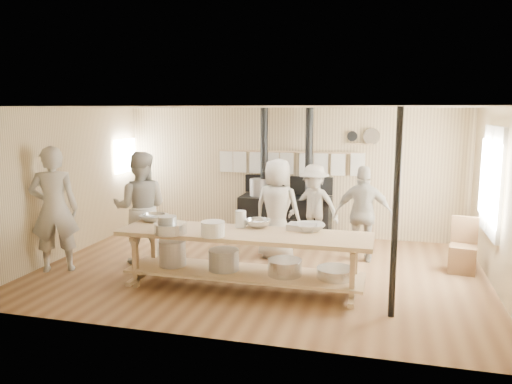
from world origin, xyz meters
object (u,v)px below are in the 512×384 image
(cook_by_window, at_px, (314,206))
(roasting_pan, at_px, (302,227))
(cook_right, at_px, (363,214))
(cook_left, at_px, (141,208))
(chair, at_px, (463,256))
(cook_center, at_px, (277,209))
(cook_far_left, at_px, (54,209))
(prep_table, at_px, (243,254))
(stove, at_px, (285,213))

(cook_by_window, height_order, roasting_pan, cook_by_window)
(cook_right, relative_size, roasting_pan, 4.16)
(cook_right, bearing_deg, cook_left, 12.80)
(roasting_pan, bearing_deg, chair, 28.92)
(cook_center, bearing_deg, cook_far_left, 37.50)
(prep_table, xyz_separation_m, cook_right, (1.59, 1.83, 0.30))
(cook_center, xyz_separation_m, chair, (3.02, 0.02, -0.61))
(cook_far_left, distance_m, cook_right, 5.04)
(stove, height_order, roasting_pan, stove)
(cook_left, height_order, cook_by_window, cook_left)
(cook_by_window, xyz_separation_m, chair, (2.53, -0.93, -0.52))
(prep_table, xyz_separation_m, cook_center, (0.14, 1.63, 0.35))
(cook_left, height_order, chair, cook_left)
(cook_right, height_order, chair, cook_right)
(cook_far_left, relative_size, cook_by_window, 1.29)
(cook_right, bearing_deg, prep_table, 46.20)
(cook_center, bearing_deg, cook_by_window, -105.48)
(cook_right, height_order, roasting_pan, cook_right)
(stove, xyz_separation_m, cook_center, (0.14, -1.39, 0.35))
(cook_by_window, relative_size, roasting_pan, 3.94)
(prep_table, relative_size, cook_far_left, 1.79)
(chair, xyz_separation_m, roasting_pan, (-2.38, -1.32, 0.64))
(cook_left, distance_m, roasting_pan, 2.84)
(cook_right, bearing_deg, chair, 170.34)
(stove, relative_size, roasting_pan, 6.58)
(stove, distance_m, cook_far_left, 4.33)
(stove, xyz_separation_m, cook_right, (1.58, -1.19, 0.30))
(cook_by_window, distance_m, chair, 2.74)
(cook_far_left, relative_size, cook_center, 1.15)
(cook_left, relative_size, cook_right, 1.15)
(cook_left, bearing_deg, chair, 171.94)
(cook_far_left, height_order, chair, cook_far_left)
(stove, bearing_deg, cook_left, -132.60)
(prep_table, relative_size, roasting_pan, 9.11)
(prep_table, xyz_separation_m, roasting_pan, (0.78, 0.33, 0.37))
(prep_table, relative_size, chair, 4.12)
(cook_left, xyz_separation_m, chair, (5.18, 0.83, -0.68))
(cook_far_left, bearing_deg, cook_center, 177.09)
(cook_far_left, distance_m, cook_by_window, 4.53)
(prep_table, relative_size, cook_by_window, 2.31)
(prep_table, bearing_deg, cook_center, 84.99)
(cook_right, distance_m, cook_by_window, 1.21)
(cook_center, height_order, cook_right, cook_center)
(cook_far_left, height_order, cook_center, cook_far_left)
(cook_left, bearing_deg, cook_by_window, -163.63)
(prep_table, relative_size, cook_left, 1.91)
(prep_table, height_order, cook_left, cook_left)
(stove, relative_size, cook_left, 1.38)
(cook_left, xyz_separation_m, cook_by_window, (2.66, 1.76, -0.16))
(stove, height_order, cook_by_window, stove)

